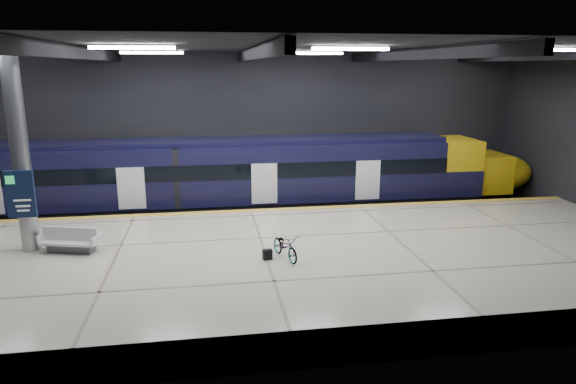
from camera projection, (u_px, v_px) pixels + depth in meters
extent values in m
plane|color=black|center=(258.00, 256.00, 20.32)|extent=(30.00, 30.00, 0.00)
cube|color=black|center=(242.00, 131.00, 27.04)|extent=(30.00, 0.10, 8.00)
cube|color=black|center=(290.00, 216.00, 11.70)|extent=(30.00, 0.10, 8.00)
cube|color=black|center=(255.00, 47.00, 18.42)|extent=(30.00, 16.00, 0.10)
cube|color=black|center=(80.00, 53.00, 17.57)|extent=(0.25, 16.00, 0.40)
cube|color=black|center=(255.00, 54.00, 18.48)|extent=(0.25, 16.00, 0.40)
cube|color=black|center=(413.00, 54.00, 19.38)|extent=(0.25, 16.00, 0.40)
cube|color=black|center=(557.00, 55.00, 20.29)|extent=(0.25, 16.00, 0.40)
cube|color=white|center=(133.00, 48.00, 15.92)|extent=(2.60, 0.18, 0.10)
cube|color=white|center=(351.00, 49.00, 16.98)|extent=(2.60, 0.18, 0.10)
cube|color=white|center=(543.00, 50.00, 18.04)|extent=(2.60, 0.18, 0.10)
cube|color=white|center=(152.00, 53.00, 21.68)|extent=(2.60, 0.18, 0.10)
cube|color=white|center=(314.00, 53.00, 22.74)|extent=(2.60, 0.18, 0.10)
cube|color=white|center=(461.00, 54.00, 23.79)|extent=(2.60, 0.18, 0.10)
cube|color=beige|center=(265.00, 267.00, 17.79)|extent=(30.00, 11.00, 1.10)
cube|color=yellow|center=(251.00, 211.00, 22.70)|extent=(30.00, 0.40, 0.01)
cube|color=gray|center=(248.00, 220.00, 24.89)|extent=(30.00, 0.08, 0.16)
cube|color=gray|center=(246.00, 211.00, 26.27)|extent=(30.00, 0.08, 0.16)
cube|color=black|center=(201.00, 208.00, 25.13)|extent=(24.00, 2.58, 0.80)
cube|color=black|center=(199.00, 173.00, 24.70)|extent=(24.00, 2.80, 2.75)
cube|color=black|center=(198.00, 142.00, 24.35)|extent=(24.00, 2.30, 0.24)
cube|color=black|center=(199.00, 173.00, 23.29)|extent=(24.00, 0.04, 0.70)
cube|color=white|center=(264.00, 184.00, 23.88)|extent=(1.20, 0.05, 1.90)
cube|color=gold|center=(452.00, 165.00, 26.67)|extent=(2.00, 2.80, 2.75)
ellipsoid|color=gold|center=(498.00, 172.00, 27.18)|extent=(3.60, 2.52, 1.90)
cube|color=black|center=(458.00, 161.00, 26.67)|extent=(1.60, 2.38, 0.80)
cube|color=#595B60|center=(72.00, 248.00, 17.66)|extent=(1.62, 0.88, 0.29)
cube|color=silver|center=(71.00, 242.00, 17.60)|extent=(2.08, 1.31, 0.08)
cube|color=silver|center=(70.00, 234.00, 17.54)|extent=(1.88, 0.60, 0.48)
cube|color=silver|center=(44.00, 237.00, 17.69)|extent=(0.28, 0.81, 0.29)
cube|color=silver|center=(97.00, 239.00, 17.47)|extent=(0.28, 0.81, 0.29)
imported|color=#99999E|center=(285.00, 246.00, 16.96)|extent=(1.06, 1.73, 0.86)
cube|color=black|center=(267.00, 254.00, 16.93)|extent=(0.33, 0.24, 0.35)
cylinder|color=#9EA0A5|center=(20.00, 152.00, 17.07)|extent=(0.60, 0.60, 6.90)
cube|color=#0F1B3A|center=(20.00, 194.00, 16.99)|extent=(0.90, 0.12, 1.60)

